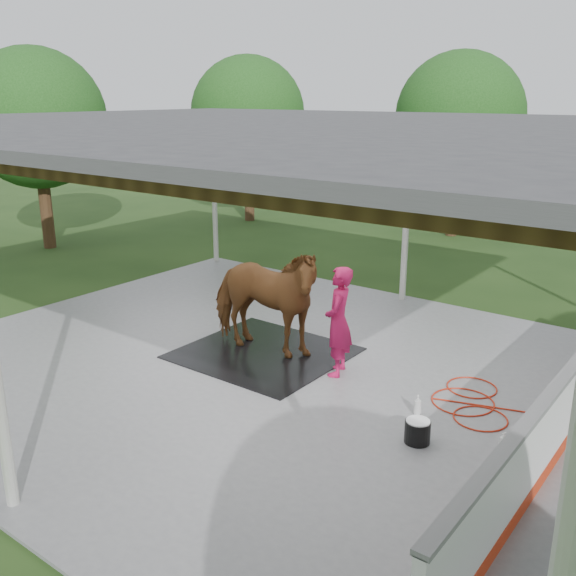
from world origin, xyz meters
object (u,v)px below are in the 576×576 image
Objects in this scene: dasher_board at (559,419)px; horse at (263,299)px; handler at (338,321)px; wash_bucket at (417,431)px.

horse is (-5.10, 0.39, 0.47)m from dasher_board.
horse reaches higher than handler.
horse reaches higher than wash_bucket.
handler is at bearing 149.40° from wash_bucket.
wash_bucket is (3.54, -1.12, -0.85)m from horse.
horse reaches higher than dasher_board.
dasher_board is 3.65m from handler.
wash_bucket is (2.04, -1.21, -0.75)m from handler.
dasher_board is at bearing 61.44° from handler.
dasher_board is at bearing -101.08° from horse.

